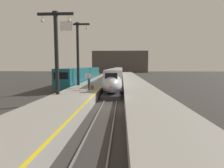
# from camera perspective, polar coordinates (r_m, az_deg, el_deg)

# --- Properties ---
(ground_plane) EXTENTS (260.00, 260.00, 0.00)m
(ground_plane) POSITION_cam_1_polar(r_m,az_deg,el_deg) (19.35, -1.06, -7.10)
(ground_plane) COLOR #33302D
(platform_left) EXTENTS (4.80, 110.00, 1.05)m
(platform_left) POSITION_cam_1_polar(r_m,az_deg,el_deg) (44.07, -4.01, 0.70)
(platform_left) COLOR gray
(platform_left) RESTS_ON ground
(platform_right) EXTENTS (4.80, 110.00, 1.05)m
(platform_right) POSITION_cam_1_polar(r_m,az_deg,el_deg) (43.82, 6.56, 0.65)
(platform_right) COLOR gray
(platform_right) RESTS_ON ground
(platform_left_safety_stripe) EXTENTS (0.20, 107.80, 0.01)m
(platform_left_safety_stripe) POSITION_cam_1_polar(r_m,az_deg,el_deg) (43.81, -1.05, 1.37)
(platform_left_safety_stripe) COLOR yellow
(platform_left_safety_stripe) RESTS_ON platform_left
(rail_main_left) EXTENTS (0.08, 110.00, 0.12)m
(rail_main_left) POSITION_cam_1_polar(r_m,az_deg,el_deg) (46.56, 0.44, 0.39)
(rail_main_left) COLOR slate
(rail_main_left) RESTS_ON ground
(rail_main_right) EXTENTS (0.08, 110.00, 0.12)m
(rail_main_right) POSITION_cam_1_polar(r_m,az_deg,el_deg) (46.52, 2.29, 0.39)
(rail_main_right) COLOR slate
(rail_main_right) RESTS_ON ground
(rail_secondary_left) EXTENTS (0.08, 110.00, 0.12)m
(rail_secondary_left) POSITION_cam_1_polar(r_m,az_deg,el_deg) (47.62, -9.34, 0.44)
(rail_secondary_left) COLOR slate
(rail_secondary_left) RESTS_ON ground
(rail_secondary_right) EXTENTS (0.08, 110.00, 0.12)m
(rail_secondary_right) POSITION_cam_1_polar(r_m,az_deg,el_deg) (47.32, -7.57, 0.43)
(rail_secondary_right) COLOR slate
(rail_secondary_right) RESTS_ON ground
(highspeed_train_main) EXTENTS (2.92, 75.37, 3.60)m
(highspeed_train_main) POSITION_cam_1_polar(r_m,az_deg,el_deg) (59.03, 1.73, 3.34)
(highspeed_train_main) COLOR silver
(highspeed_train_main) RESTS_ON ground
(regional_train_adjacent) EXTENTS (2.85, 36.60, 3.80)m
(regional_train_adjacent) POSITION_cam_1_polar(r_m,az_deg,el_deg) (47.41, -8.47, 2.93)
(regional_train_adjacent) COLOR #145660
(regional_train_adjacent) RESTS_ON ground
(station_column_near) EXTENTS (4.00, 0.68, 9.08)m
(station_column_near) POSITION_cam_1_polar(r_m,az_deg,el_deg) (21.81, -16.60, 11.58)
(station_column_near) COLOR black
(station_column_near) RESTS_ON platform_left
(station_column_mid) EXTENTS (4.00, 0.68, 10.18)m
(station_column_mid) POSITION_cam_1_polar(r_m,az_deg,el_deg) (31.51, -10.46, 10.67)
(station_column_mid) COLOR black
(station_column_mid) RESTS_ON platform_left
(passenger_near_edge) EXTENTS (0.39, 0.50, 1.69)m
(passenger_near_edge) POSITION_cam_1_polar(r_m,az_deg,el_deg) (25.07, -7.08, 0.48)
(passenger_near_edge) COLOR #23232D
(passenger_near_edge) RESTS_ON platform_left
(rolling_suitcase) EXTENTS (0.40, 0.22, 0.98)m
(rolling_suitcase) POSITION_cam_1_polar(r_m,az_deg,el_deg) (25.33, -6.09, -1.02)
(rolling_suitcase) COLOR brown
(rolling_suitcase) RESTS_ON platform_left
(departure_info_board) EXTENTS (0.90, 0.10, 2.12)m
(departure_info_board) POSITION_cam_1_polar(r_m,az_deg,el_deg) (27.36, -7.34, 1.98)
(departure_info_board) COLOR maroon
(departure_info_board) RESTS_ON platform_left
(terminus_back_wall) EXTENTS (36.00, 2.00, 14.00)m
(terminus_back_wall) POSITION_cam_1_polar(r_m,az_deg,el_deg) (120.87, 2.42, 6.84)
(terminus_back_wall) COLOR #4C4742
(terminus_back_wall) RESTS_ON ground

